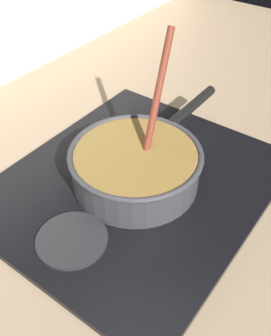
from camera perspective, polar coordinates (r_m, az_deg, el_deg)
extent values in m
cube|color=#9E8466|center=(0.71, 12.84, -14.56)|extent=(2.40, 1.60, 0.04)
cube|color=black|center=(0.80, 0.00, -2.30)|extent=(0.56, 0.48, 0.01)
torus|color=#592D0C|center=(0.79, 0.00, -1.77)|extent=(0.17, 0.17, 0.01)
cylinder|color=#262628|center=(0.70, -9.21, -10.20)|extent=(0.13, 0.13, 0.01)
cylinder|color=#38383D|center=(0.77, 0.00, 0.00)|extent=(0.25, 0.25, 0.07)
cylinder|color=olive|center=(0.76, 0.00, 0.23)|extent=(0.24, 0.24, 0.07)
torus|color=#38383D|center=(0.74, 0.00, 2.11)|extent=(0.26, 0.26, 0.01)
cylinder|color=black|center=(0.89, 8.21, 8.85)|extent=(0.18, 0.02, 0.02)
cylinder|color=#E5CC7A|center=(0.81, 2.92, 4.96)|extent=(0.03, 0.03, 0.01)
cylinder|color=beige|center=(0.77, -3.72, 2.44)|extent=(0.04, 0.04, 0.01)
cylinder|color=beige|center=(0.74, 1.68, 1.00)|extent=(0.04, 0.04, 0.01)
cylinder|color=beige|center=(0.71, -5.79, -1.70)|extent=(0.03, 0.03, 0.01)
cylinder|color=beige|center=(0.78, -0.54, 3.38)|extent=(0.03, 0.03, 0.01)
cylinder|color=beige|center=(0.77, -7.22, 2.48)|extent=(0.03, 0.03, 0.01)
cylinder|color=#E5CC7A|center=(0.74, -4.68, 0.80)|extent=(0.03, 0.03, 0.01)
cylinder|color=#E5CC7A|center=(0.72, 5.91, -0.39)|extent=(0.03, 0.03, 0.01)
cylinder|color=maroon|center=(0.74, 3.23, 10.61)|extent=(0.14, 0.05, 0.22)
cube|color=brown|center=(0.76, 1.34, 1.49)|extent=(0.05, 0.04, 0.01)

